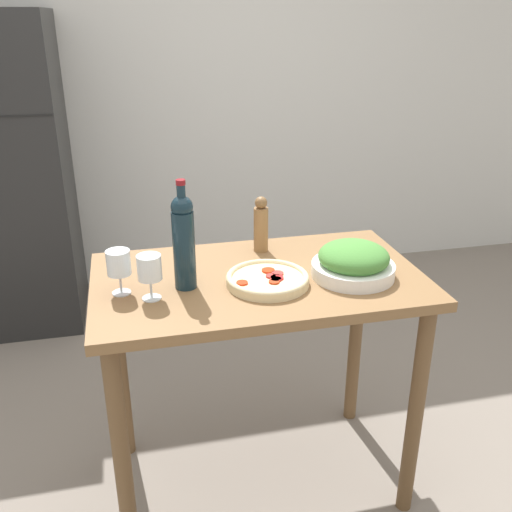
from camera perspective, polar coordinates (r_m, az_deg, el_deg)
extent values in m
plane|color=slate|center=(2.49, 0.19, -21.15)|extent=(14.00, 14.00, 0.00)
cube|color=silver|center=(3.85, -7.18, 16.32)|extent=(6.40, 0.06, 2.60)
cube|color=black|center=(3.57, -23.33, 7.31)|extent=(0.64, 0.69, 1.77)
cube|color=brown|center=(1.98, 0.22, -2.45)|extent=(1.14, 0.67, 0.04)
cylinder|color=brown|center=(1.96, -13.24, -19.34)|extent=(0.06, 0.06, 0.87)
cylinder|color=brown|center=(2.17, 15.65, -14.97)|extent=(0.06, 0.06, 0.87)
cylinder|color=brown|center=(2.40, -13.46, -10.58)|extent=(0.06, 0.06, 0.87)
cylinder|color=brown|center=(2.57, 9.93, -7.84)|extent=(0.06, 0.06, 0.87)
cylinder|color=#142833|center=(1.85, -7.19, 0.57)|extent=(0.07, 0.07, 0.26)
sphere|color=#142833|center=(1.80, -7.42, 4.90)|extent=(0.07, 0.07, 0.07)
cylinder|color=#142833|center=(1.79, -7.48, 5.98)|extent=(0.03, 0.03, 0.07)
cylinder|color=maroon|center=(1.78, -7.55, 7.33)|extent=(0.03, 0.03, 0.02)
cylinder|color=silver|center=(1.85, -10.38, -4.15)|extent=(0.06, 0.06, 0.00)
cylinder|color=silver|center=(1.83, -10.45, -3.19)|extent=(0.01, 0.01, 0.06)
cylinder|color=white|center=(1.80, -10.62, -1.12)|extent=(0.08, 0.08, 0.08)
cylinder|color=maroon|center=(1.81, -10.55, -1.96)|extent=(0.07, 0.07, 0.02)
cylinder|color=silver|center=(1.90, -13.29, -3.58)|extent=(0.06, 0.06, 0.00)
cylinder|color=silver|center=(1.89, -13.38, -2.64)|extent=(0.01, 0.01, 0.06)
cylinder|color=white|center=(1.86, -13.58, -0.63)|extent=(0.08, 0.08, 0.08)
cylinder|color=maroon|center=(1.87, -13.49, -1.63)|extent=(0.07, 0.07, 0.01)
cylinder|color=olive|center=(2.15, 0.50, 2.66)|extent=(0.05, 0.05, 0.17)
sphere|color=brown|center=(2.12, 0.51, 5.35)|extent=(0.05, 0.05, 0.05)
cylinder|color=white|center=(1.99, 9.66, -1.38)|extent=(0.29, 0.29, 0.05)
ellipsoid|color=#478438|center=(1.97, 9.75, -0.06)|extent=(0.24, 0.24, 0.10)
cylinder|color=beige|center=(1.91, 1.16, -2.50)|extent=(0.28, 0.28, 0.02)
torus|color=beige|center=(1.90, 1.16, -2.11)|extent=(0.28, 0.28, 0.02)
cylinder|color=#B42F11|center=(1.87, 1.82, -2.59)|extent=(0.04, 0.04, 0.01)
cylinder|color=#AD280A|center=(1.95, 1.23, -1.45)|extent=(0.04, 0.04, 0.01)
cylinder|color=#B8290D|center=(1.86, -1.40, -2.70)|extent=(0.04, 0.04, 0.01)
cylinder|color=#AA2E28|center=(1.93, 2.17, -1.75)|extent=(0.04, 0.04, 0.01)
cylinder|color=#B22A25|center=(1.91, 1.48, -2.02)|extent=(0.03, 0.03, 0.01)
cylinder|color=red|center=(1.89, 2.11, -2.20)|extent=(0.04, 0.04, 0.01)
cylinder|color=red|center=(1.88, 2.00, -2.34)|extent=(0.04, 0.04, 0.01)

